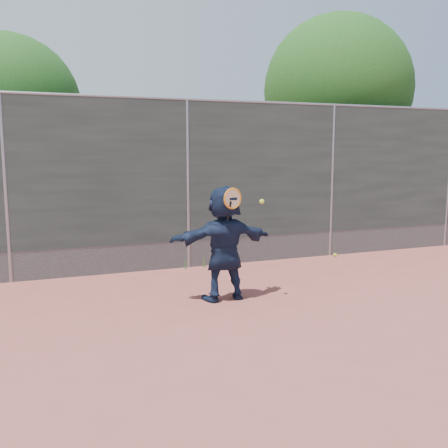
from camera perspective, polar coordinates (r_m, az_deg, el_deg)
name	(u,v)px	position (r m, az deg, el deg)	size (l,w,h in m)	color
ground	(274,331)	(6.06, 5.72, -12.04)	(80.00, 80.00, 0.00)	#9E4C42
player	(224,243)	(7.05, 0.00, -2.19)	(1.52, 0.48, 1.63)	#15203B
ball_ground	(335,255)	(10.32, 12.58, -3.45)	(0.07, 0.07, 0.07)	#C4E031
fence	(188,181)	(8.96, -4.17, 4.97)	(20.00, 0.06, 3.03)	#38423D
swing_action	(235,200)	(6.81, 1.31, 2.75)	(0.60, 0.16, 0.51)	orange
tree_right	(342,95)	(13.09, 13.37, 14.19)	(3.78, 3.60, 5.39)	#382314
tree_left	(16,111)	(11.66, -22.63, 11.81)	(3.15, 3.00, 4.53)	#382314
weed_clump	(206,260)	(9.14, -2.09, -4.13)	(0.68, 0.07, 0.30)	#387226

